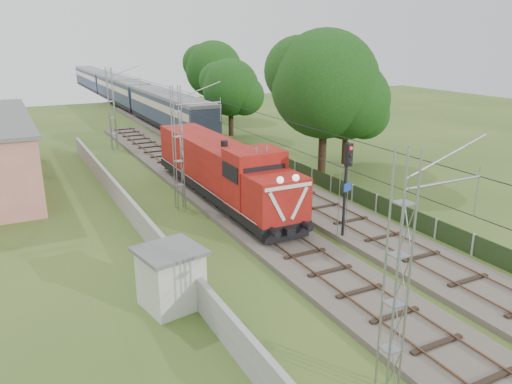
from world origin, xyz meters
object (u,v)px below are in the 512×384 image
locomotive (222,169)px  relay_hut (171,277)px  coach_rake (121,89)px  signal_post (347,174)px

locomotive → relay_hut: size_ratio=6.10×
coach_rake → relay_hut: coach_rake is taller
signal_post → relay_hut: signal_post is taller
signal_post → coach_rake: bearing=88.4°
coach_rake → signal_post: size_ratio=13.09×
locomotive → signal_post: size_ratio=3.20×
locomotive → coach_rake: bearing=84.5°
signal_post → relay_hut: 11.18m
locomotive → signal_post: bearing=-70.9°
coach_rake → signal_post: 61.11m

